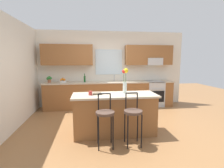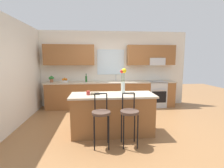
# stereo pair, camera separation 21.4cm
# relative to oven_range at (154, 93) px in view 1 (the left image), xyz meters

# --- Properties ---
(ground_plane) EXTENTS (14.00, 14.00, 0.00)m
(ground_plane) POSITION_rel_oven_range_xyz_m (-1.64, -1.68, -0.46)
(ground_plane) COLOR olive
(wall_left) EXTENTS (0.12, 4.60, 2.70)m
(wall_left) POSITION_rel_oven_range_xyz_m (-4.20, -1.38, 0.89)
(wall_left) COLOR silver
(wall_left) RESTS_ON ground
(back_wall_assembly) EXTENTS (5.60, 0.50, 2.70)m
(back_wall_assembly) POSITION_rel_oven_range_xyz_m (-1.61, 0.31, 1.05)
(back_wall_assembly) COLOR silver
(back_wall_assembly) RESTS_ON ground
(counter_run) EXTENTS (4.56, 0.64, 0.92)m
(counter_run) POSITION_rel_oven_range_xyz_m (-1.64, 0.02, 0.01)
(counter_run) COLOR brown
(counter_run) RESTS_ON ground
(sink_faucet) EXTENTS (0.02, 0.13, 0.23)m
(sink_faucet) POSITION_rel_oven_range_xyz_m (-1.46, 0.17, 0.60)
(sink_faucet) COLOR #B7BABC
(sink_faucet) RESTS_ON counter_run
(oven_range) EXTENTS (0.60, 0.64, 0.92)m
(oven_range) POSITION_rel_oven_range_xyz_m (0.00, 0.00, 0.00)
(oven_range) COLOR #B7BABC
(oven_range) RESTS_ON ground
(kitchen_island) EXTENTS (1.89, 0.72, 0.92)m
(kitchen_island) POSITION_rel_oven_range_xyz_m (-1.80, -2.18, 0.00)
(kitchen_island) COLOR brown
(kitchen_island) RESTS_ON ground
(bar_stool_near) EXTENTS (0.36, 0.36, 1.04)m
(bar_stool_near) POSITION_rel_oven_range_xyz_m (-2.08, -2.75, 0.18)
(bar_stool_near) COLOR black
(bar_stool_near) RESTS_ON ground
(bar_stool_middle) EXTENTS (0.36, 0.36, 1.04)m
(bar_stool_middle) POSITION_rel_oven_range_xyz_m (-1.53, -2.75, 0.18)
(bar_stool_middle) COLOR black
(bar_stool_middle) RESTS_ON ground
(flower_vase) EXTENTS (0.14, 0.11, 0.58)m
(flower_vase) POSITION_rel_oven_range_xyz_m (-1.56, -2.10, 0.78)
(flower_vase) COLOR silver
(flower_vase) RESTS_ON kitchen_island
(mug_ceramic) EXTENTS (0.08, 0.08, 0.09)m
(mug_ceramic) POSITION_rel_oven_range_xyz_m (-2.34, -2.20, 0.51)
(mug_ceramic) COLOR #A52D28
(mug_ceramic) RESTS_ON kitchen_island
(cookbook) EXTENTS (0.20, 0.15, 0.03)m
(cookbook) POSITION_rel_oven_range_xyz_m (-2.20, -2.14, 0.48)
(cookbook) COLOR brown
(cookbook) RESTS_ON kitchen_island
(fruit_bowl_oranges) EXTENTS (0.24, 0.24, 0.16)m
(fruit_bowl_oranges) POSITION_rel_oven_range_xyz_m (-3.25, 0.03, 0.51)
(fruit_bowl_oranges) COLOR silver
(fruit_bowl_oranges) RESTS_ON counter_run
(bottle_olive_oil) EXTENTS (0.06, 0.06, 0.29)m
(bottle_olive_oil) POSITION_rel_oven_range_xyz_m (-2.52, 0.02, 0.58)
(bottle_olive_oil) COLOR #1E5923
(bottle_olive_oil) RESTS_ON counter_run
(potted_plant_small) EXTENTS (0.18, 0.12, 0.22)m
(potted_plant_small) POSITION_rel_oven_range_xyz_m (-3.70, 0.03, 0.59)
(potted_plant_small) COLOR #9E5B3D
(potted_plant_small) RESTS_ON counter_run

